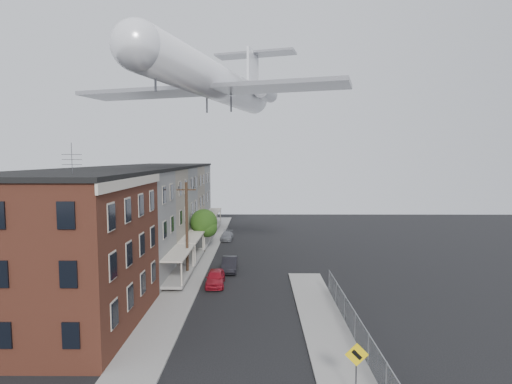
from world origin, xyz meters
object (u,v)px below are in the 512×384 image
(car_near, at_px, (215,278))
(car_mid, at_px, (230,264))
(utility_pole, at_px, (187,229))
(street_tree, at_px, (205,224))
(airplane, at_px, (217,82))
(warning_sign, at_px, (356,362))
(car_far, at_px, (227,236))

(car_near, xyz_separation_m, car_mid, (0.93, 4.50, -0.00))
(car_near, height_order, car_mid, car_near)
(car_mid, bearing_deg, utility_pole, -150.48)
(street_tree, bearing_deg, airplane, -73.23)
(street_tree, xyz_separation_m, airplane, (2.41, -8.01, 14.93))
(warning_sign, xyz_separation_m, street_tree, (-10.87, 28.95, 1.57))
(car_near, relative_size, car_mid, 0.97)
(warning_sign, height_order, utility_pole, utility_pole)
(car_mid, bearing_deg, street_tree, 113.26)
(warning_sign, bearing_deg, airplane, 112.00)
(utility_pole, xyz_separation_m, airplane, (2.74, 1.91, 13.71))
(car_near, bearing_deg, utility_pole, 139.41)
(utility_pole, height_order, airplane, airplane)
(car_far, bearing_deg, airplane, -86.46)
(airplane, bearing_deg, warning_sign, -68.00)
(car_near, xyz_separation_m, car_far, (-0.53, 19.47, -0.13))
(street_tree, relative_size, car_mid, 1.26)
(street_tree, relative_size, car_near, 1.30)
(utility_pole, relative_size, car_mid, 2.18)
(street_tree, distance_m, car_near, 12.74)
(utility_pole, bearing_deg, car_far, 82.28)
(utility_pole, distance_m, car_near, 5.41)
(car_far, xyz_separation_m, airplane, (0.41, -15.30, 17.83))
(street_tree, height_order, car_mid, street_tree)
(car_near, bearing_deg, street_tree, 99.35)
(car_mid, relative_size, car_far, 1.08)
(airplane, bearing_deg, street_tree, 106.77)
(car_near, relative_size, car_far, 1.05)
(airplane, bearing_deg, car_near, -88.26)
(car_far, bearing_deg, street_tree, -103.37)
(utility_pole, xyz_separation_m, car_far, (2.33, 17.22, -4.12))
(car_mid, xyz_separation_m, car_far, (-1.47, 14.97, -0.13))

